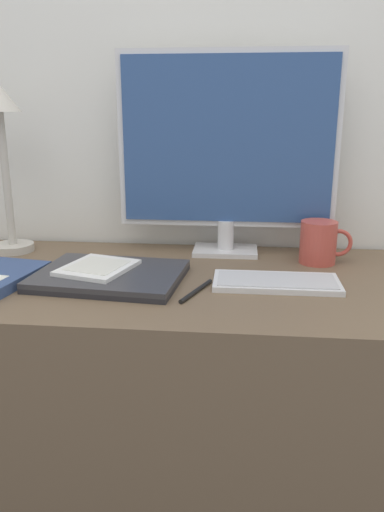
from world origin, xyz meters
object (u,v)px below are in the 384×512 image
Objects in this scene: coffee_mug at (319,242)px; pen at (196,291)px; monitor at (227,147)px; laptop at (110,276)px; keyboard at (276,282)px; desk_lamp at (2,136)px; ereader at (98,267)px.

coffee_mug reaches higher than pen.
pen is at bearing -98.90° from monitor.
laptop is 2.63× the size of coffee_mug.
coffee_mug is (0.11, 0.17, 0.04)m from keyboard.
desk_lamp is 3.27× the size of pen.
desk_lamp is (-0.56, -0.04, 0.03)m from monitor.
pen is (-0.16, -0.06, -0.00)m from keyboard.
ereader reaches higher than keyboard.
monitor is at bearing 4.32° from desk_lamp.
keyboard is 0.81× the size of laptop.
desk_lamp is at bearing 178.14° from coffee_mug.
laptop is 2.51× the size of pen.
monitor is 1.27× the size of desk_lamp.
desk_lamp is 0.82m from coffee_mug.
laptop is 0.03m from ereader.
pen is (0.51, -0.26, -0.29)m from desk_lamp.
coffee_mug reaches higher than laptop.
keyboard is 0.76m from desk_lamp.
keyboard is 2.13× the size of coffee_mug.
desk_lamp reaches higher than pen.
monitor reaches higher than laptop.
monitor is 0.56m from desk_lamp.
keyboard is 2.03× the size of pen.
laptop is 0.47m from desk_lamp.
desk_lamp is (-0.29, 0.20, 0.27)m from ereader.
monitor is at bearing 45.68° from laptop.
keyboard is at bearing 0.87° from laptop.
keyboard is at bearing -64.32° from monitor.
keyboard is (0.12, -0.24, -0.26)m from monitor.
pen is (-0.05, -0.31, -0.26)m from monitor.
pen is at bearing -16.40° from ereader.
desk_lamp is (-0.31, 0.21, 0.29)m from laptop.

